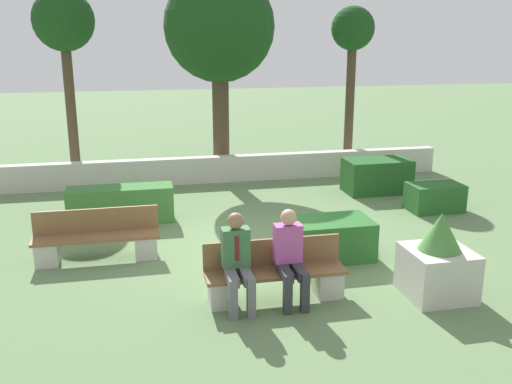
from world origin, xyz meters
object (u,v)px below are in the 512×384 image
(planter_corner_left, at_px, (438,262))
(tree_leftmost, at_px, (64,26))
(person_seated_man, at_px, (237,257))
(tree_center_right, at_px, (353,38))
(bench_front, at_px, (275,277))
(tree_center_left, at_px, (219,29))
(bench_left_side, at_px, (97,241))
(person_seated_woman, at_px, (290,253))

(planter_corner_left, bearing_deg, tree_leftmost, 123.67)
(planter_corner_left, xyz_separation_m, tree_leftmost, (-5.66, 8.50, 3.31))
(person_seated_man, distance_m, tree_center_right, 9.28)
(bench_front, distance_m, tree_center_left, 8.06)
(bench_left_side, xyz_separation_m, tree_leftmost, (-0.85, 6.06, 3.50))
(bench_front, bearing_deg, person_seated_man, -166.33)
(person_seated_woman, xyz_separation_m, tree_center_right, (3.77, 7.62, 2.80))
(bench_front, xyz_separation_m, tree_leftmost, (-3.38, 8.09, 3.50))
(person_seated_man, distance_m, person_seated_woman, 0.74)
(person_seated_man, relative_size, person_seated_woman, 1.00)
(planter_corner_left, bearing_deg, person_seated_woman, 172.80)
(person_seated_man, xyz_separation_m, tree_leftmost, (-2.82, 8.23, 3.09))
(tree_leftmost, bearing_deg, tree_center_left, -12.08)
(tree_center_left, xyz_separation_m, tree_center_right, (3.57, 0.19, -0.22))
(bench_front, bearing_deg, tree_leftmost, 112.69)
(person_seated_man, height_order, tree_leftmost, tree_leftmost)
(tree_leftmost, distance_m, tree_center_left, 3.84)
(tree_center_right, bearing_deg, tree_center_left, -176.95)
(tree_center_left, bearing_deg, person_seated_woman, -91.52)
(bench_front, height_order, bench_left_side, same)
(tree_center_right, bearing_deg, bench_front, -117.80)
(person_seated_man, bearing_deg, bench_front, 13.67)
(person_seated_man, bearing_deg, planter_corner_left, -5.35)
(planter_corner_left, height_order, tree_center_right, tree_center_right)
(tree_center_left, relative_size, tree_center_right, 1.19)
(person_seated_man, distance_m, tree_leftmost, 9.23)
(tree_leftmost, bearing_deg, tree_center_right, -4.78)
(person_seated_man, height_order, planter_corner_left, person_seated_man)
(tree_leftmost, bearing_deg, bench_left_side, -82.07)
(tree_leftmost, height_order, tree_center_right, tree_leftmost)
(person_seated_woman, height_order, tree_center_left, tree_center_left)
(bench_front, height_order, planter_corner_left, planter_corner_left)
(bench_left_side, bearing_deg, person_seated_woman, -32.28)
(bench_front, relative_size, tree_leftmost, 0.42)
(planter_corner_left, height_order, tree_leftmost, tree_leftmost)
(bench_left_side, height_order, tree_center_right, tree_center_right)
(bench_front, relative_size, planter_corner_left, 1.60)
(person_seated_man, xyz_separation_m, planter_corner_left, (2.84, -0.27, -0.22))
(person_seated_man, relative_size, tree_leftmost, 0.28)
(bench_left_side, relative_size, tree_leftmost, 0.43)
(bench_front, distance_m, tree_leftmost, 9.44)
(bench_left_side, xyz_separation_m, tree_center_left, (2.91, 5.26, 3.43))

